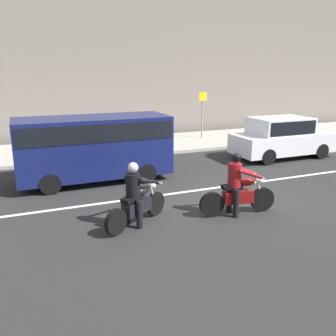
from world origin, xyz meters
TOP-DOWN VIEW (x-y plane):
  - ground_plane at (0.00, 0.00)m, footprint 80.00×80.00m
  - sidewalk_slab at (0.00, 8.00)m, footprint 40.00×4.40m
  - building_facade at (0.00, 11.40)m, footprint 40.00×1.40m
  - lane_marking_stripe at (0.69, 0.90)m, footprint 18.00×0.14m
  - motorcycle_with_rider_crimson at (-0.44, -1.18)m, footprint 2.07×0.71m
  - motorcycle_with_rider_black_leather at (-3.05, -0.83)m, footprint 1.82×1.18m
  - parked_sedan_white at (4.76, 3.48)m, footprint 4.40×1.82m
  - parked_van_navy at (-3.24, 3.15)m, footprint 4.93×1.96m
  - street_sign_post at (3.52, 8.36)m, footprint 0.44×0.08m

SIDE VIEW (x-z plane):
  - ground_plane at x=0.00m, z-range 0.00..0.00m
  - lane_marking_stripe at x=0.69m, z-range 0.00..0.01m
  - sidewalk_slab at x=0.00m, z-range 0.00..0.14m
  - motorcycle_with_rider_black_leather at x=-3.05m, z-range -0.14..1.42m
  - motorcycle_with_rider_crimson at x=-0.44m, z-range -0.15..1.48m
  - parked_sedan_white at x=4.76m, z-range 0.02..1.74m
  - parked_van_navy at x=-3.24m, z-range 0.18..2.33m
  - street_sign_post at x=3.52m, z-range 0.40..2.81m
  - building_facade at x=0.00m, z-range 0.00..11.06m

